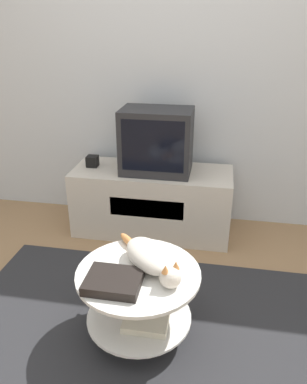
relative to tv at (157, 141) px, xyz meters
name	(u,v)px	position (x,y,z in m)	size (l,w,h in m)	color
ground_plane	(137,338)	(0.09, -1.13, -0.75)	(12.00, 12.00, 0.00)	#93704C
wall_back	(177,57)	(0.09, 0.33, 0.55)	(8.00, 0.05, 2.60)	silver
rug	(137,337)	(0.09, -1.13, -0.74)	(2.05, 1.43, 0.02)	#28282B
tv_stand	(152,201)	(-0.04, 0.01, -0.49)	(1.21, 0.47, 0.51)	beige
tv	(157,141)	(0.00, 0.00, 0.00)	(0.51, 0.34, 0.47)	#232326
speaker	(92,161)	(-0.51, 0.02, -0.19)	(0.08, 0.08, 0.08)	black
coffee_table	(139,297)	(0.11, -1.12, -0.47)	(0.62, 0.62, 0.40)	#B2B2B7
dvd_box	(114,281)	(0.01, -1.23, -0.30)	(0.26, 0.21, 0.05)	black
cat	(151,258)	(0.16, -1.06, -0.27)	(0.40, 0.44, 0.13)	silver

